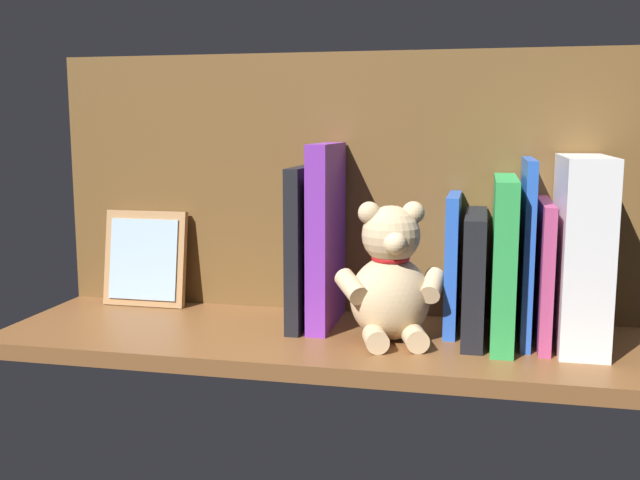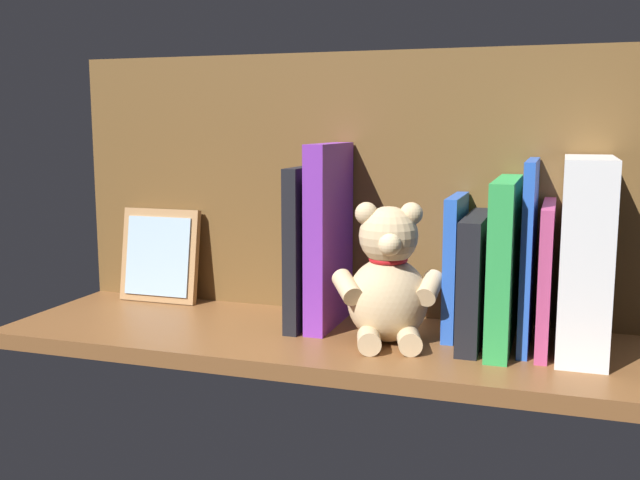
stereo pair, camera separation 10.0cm
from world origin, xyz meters
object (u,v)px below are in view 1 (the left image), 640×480
Objects in this scene: dictionary_thick_white at (581,251)px; book_0 at (543,271)px; teddy_bear at (391,280)px; picture_frame_leaning at (145,259)px.

dictionary_thick_white is 5.48cm from book_0.
teddy_bear is at bearing 13.20° from book_0.
picture_frame_leaning is (40.44, -10.92, -0.72)cm from teddy_bear.
book_0 is at bearing 173.99° from picture_frame_leaning.
book_0 is 1.23× the size of picture_frame_leaning.
teddy_bear is 1.23× the size of picture_frame_leaning.
book_0 is at bearing 177.03° from teddy_bear.
teddy_bear is at bearing 164.89° from picture_frame_leaning.
dictionary_thick_white is at bearing 173.94° from picture_frame_leaning.
picture_frame_leaning is (60.06, -6.32, -1.86)cm from book_0.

